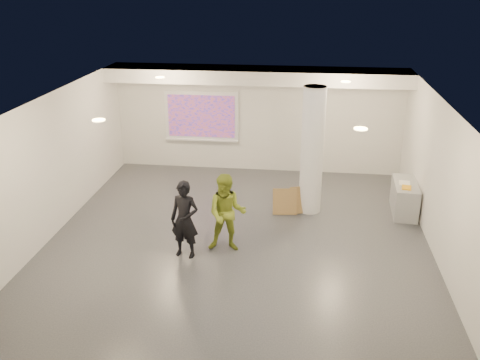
# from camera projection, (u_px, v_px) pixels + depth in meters

# --- Properties ---
(floor) EXTENTS (8.00, 9.00, 0.01)m
(floor) POSITION_uv_depth(u_px,v_px,m) (238.00, 242.00, 11.34)
(floor) COLOR #35373C
(floor) RESTS_ON ground
(ceiling) EXTENTS (8.00, 9.00, 0.01)m
(ceiling) POSITION_uv_depth(u_px,v_px,m) (237.00, 103.00, 10.25)
(ceiling) COLOR silver
(ceiling) RESTS_ON floor
(wall_back) EXTENTS (8.00, 0.01, 3.00)m
(wall_back) POSITION_uv_depth(u_px,v_px,m) (258.00, 119.00, 14.95)
(wall_back) COLOR silver
(wall_back) RESTS_ON floor
(wall_front) EXTENTS (8.00, 0.01, 3.00)m
(wall_front) POSITION_uv_depth(u_px,v_px,m) (191.00, 303.00, 6.63)
(wall_front) COLOR silver
(wall_front) RESTS_ON floor
(wall_left) EXTENTS (0.01, 9.00, 3.00)m
(wall_left) POSITION_uv_depth(u_px,v_px,m) (50.00, 167.00, 11.25)
(wall_left) COLOR silver
(wall_left) RESTS_ON floor
(wall_right) EXTENTS (0.01, 9.00, 3.00)m
(wall_right) POSITION_uv_depth(u_px,v_px,m) (442.00, 185.00, 10.33)
(wall_right) COLOR silver
(wall_right) RESTS_ON floor
(soffit_band) EXTENTS (8.00, 1.10, 0.36)m
(soffit_band) POSITION_uv_depth(u_px,v_px,m) (257.00, 75.00, 13.97)
(soffit_band) COLOR silver
(soffit_band) RESTS_ON ceiling
(downlight_nw) EXTENTS (0.22, 0.22, 0.02)m
(downlight_nw) POSITION_uv_depth(u_px,v_px,m) (160.00, 77.00, 12.82)
(downlight_nw) COLOR #FFD97F
(downlight_nw) RESTS_ON ceiling
(downlight_ne) EXTENTS (0.22, 0.22, 0.02)m
(downlight_ne) POSITION_uv_depth(u_px,v_px,m) (346.00, 82.00, 12.32)
(downlight_ne) COLOR #FFD97F
(downlight_ne) RESTS_ON ceiling
(downlight_sw) EXTENTS (0.22, 0.22, 0.02)m
(downlight_sw) POSITION_uv_depth(u_px,v_px,m) (99.00, 120.00, 9.12)
(downlight_sw) COLOR #FFD97F
(downlight_sw) RESTS_ON ceiling
(downlight_se) EXTENTS (0.22, 0.22, 0.02)m
(downlight_se) POSITION_uv_depth(u_px,v_px,m) (361.00, 129.00, 8.62)
(downlight_se) COLOR #FFD97F
(downlight_se) RESTS_ON ceiling
(column) EXTENTS (0.52, 0.52, 3.00)m
(column) POSITION_uv_depth(u_px,v_px,m) (312.00, 151.00, 12.29)
(column) COLOR silver
(column) RESTS_ON floor
(projection_screen) EXTENTS (2.10, 0.13, 1.42)m
(projection_screen) POSITION_uv_depth(u_px,v_px,m) (202.00, 117.00, 15.08)
(projection_screen) COLOR white
(projection_screen) RESTS_ON wall_back
(credenza) EXTENTS (0.60, 1.31, 0.75)m
(credenza) POSITION_uv_depth(u_px,v_px,m) (405.00, 198.00, 12.59)
(credenza) COLOR gray
(credenza) RESTS_ON floor
(papers_stack) EXTENTS (0.28, 0.34, 0.02)m
(papers_stack) POSITION_uv_depth(u_px,v_px,m) (405.00, 183.00, 12.43)
(papers_stack) COLOR white
(papers_stack) RESTS_ON credenza
(postit_pad) EXTENTS (0.25, 0.31, 0.03)m
(postit_pad) POSITION_uv_depth(u_px,v_px,m) (406.00, 188.00, 12.16)
(postit_pad) COLOR #F7AA17
(postit_pad) RESTS_ON credenza
(cardboard_back) EXTENTS (0.62, 0.40, 0.64)m
(cardboard_back) POSITION_uv_depth(u_px,v_px,m) (302.00, 200.00, 12.62)
(cardboard_back) COLOR olive
(cardboard_back) RESTS_ON floor
(cardboard_front) EXTENTS (0.58, 0.27, 0.62)m
(cardboard_front) POSITION_uv_depth(u_px,v_px,m) (285.00, 202.00, 12.55)
(cardboard_front) COLOR olive
(cardboard_front) RESTS_ON floor
(woman) EXTENTS (0.64, 0.47, 1.59)m
(woman) POSITION_uv_depth(u_px,v_px,m) (185.00, 220.00, 10.51)
(woman) COLOR black
(woman) RESTS_ON floor
(man) EXTENTS (0.83, 0.66, 1.64)m
(man) POSITION_uv_depth(u_px,v_px,m) (227.00, 213.00, 10.73)
(man) COLOR olive
(man) RESTS_ON floor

